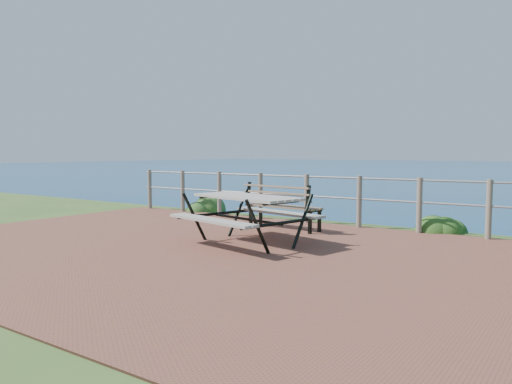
% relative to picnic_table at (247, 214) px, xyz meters
% --- Properties ---
extents(ground, '(10.00, 7.00, 0.12)m').
position_rel_picnic_table_xyz_m(ground, '(-0.39, -0.69, -0.49)').
color(ground, brown).
rests_on(ground, ground).
extents(safety_railing, '(9.40, 0.10, 1.00)m').
position_rel_picnic_table_xyz_m(safety_railing, '(-0.39, 2.66, 0.08)').
color(safety_railing, '#6B5B4C').
rests_on(safety_railing, ground).
extents(picnic_table, '(1.94, 1.55, 0.77)m').
position_rel_picnic_table_xyz_m(picnic_table, '(0.00, 0.00, 0.00)').
color(picnic_table, gray).
rests_on(picnic_table, ground).
extents(park_bench, '(1.59, 0.59, 0.87)m').
position_rel_picnic_table_xyz_m(park_bench, '(-0.34, 1.67, 0.09)').
color(park_bench, brown).
rests_on(park_bench, ground).
extents(shrub_lip_west, '(0.88, 0.88, 0.67)m').
position_rel_picnic_table_xyz_m(shrub_lip_west, '(-3.49, 3.14, -0.49)').
color(shrub_lip_west, '#284C1C').
rests_on(shrub_lip_west, ground).
extents(shrub_lip_east, '(0.77, 0.77, 0.51)m').
position_rel_picnic_table_xyz_m(shrub_lip_east, '(2.09, 3.21, -0.49)').
color(shrub_lip_east, '#1D4013').
rests_on(shrub_lip_east, ground).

